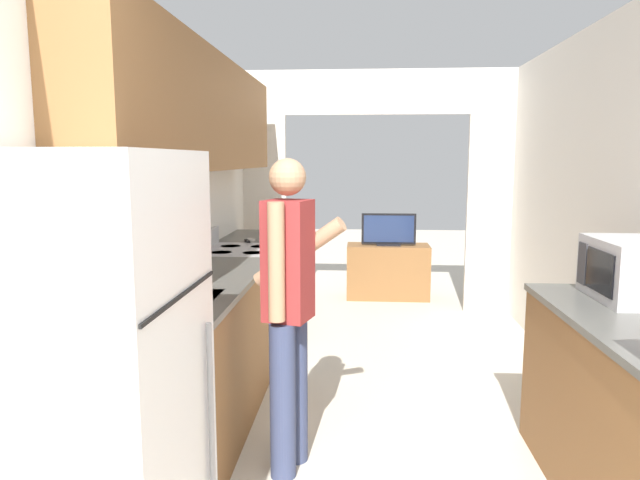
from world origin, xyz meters
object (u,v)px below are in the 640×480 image
range_oven (242,304)px  tv_cabinet (388,271)px  microwave (632,270)px  television (389,230)px  person (289,308)px  refrigerator (85,398)px  knife (249,240)px

range_oven → tv_cabinet: bearing=59.8°
microwave → television: 3.74m
person → television: size_ratio=2.60×
refrigerator → person: 1.17m
knife → refrigerator: bearing=-115.0°
knife → television: bearing=26.4°
tv_cabinet → television: television is taller
range_oven → television: 2.48m
tv_cabinet → television: size_ratio=1.53×
tv_cabinet → knife: size_ratio=2.94×
refrigerator → tv_cabinet: 4.96m
microwave → tv_cabinet: (-1.03, 3.63, -0.74)m
microwave → television: size_ratio=0.84×
knife → range_oven: bearing=-112.4°
refrigerator → microwave: size_ratio=3.16×
range_oven → tv_cabinet: range_oven is taller
refrigerator → person: (0.55, 1.03, 0.04)m
range_oven → knife: 0.63m
knife → person: bearing=-99.6°
tv_cabinet → television: 0.49m
microwave → tv_cabinet: size_ratio=0.55×
person → television: (0.68, 3.71, -0.06)m
microwave → tv_cabinet: microwave is taller
television → knife: (-1.28, -1.67, 0.10)m
person → microwave: 1.72m
refrigerator → range_oven: 2.66m
range_oven → television: bearing=59.3°
range_oven → television: range_oven is taller
range_oven → person: (0.58, -1.60, 0.40)m
person → microwave: size_ratio=3.11×
refrigerator → knife: (-0.06, 3.07, 0.09)m
refrigerator → television: size_ratio=2.64×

